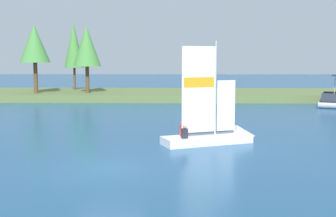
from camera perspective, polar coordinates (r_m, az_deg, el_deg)
ground_plane at (r=16.90m, az=-7.66°, el=-7.84°), size 200.00×200.00×0.00m
shore_bank at (r=45.97m, az=-2.02°, el=1.84°), size 80.00×10.47×0.75m
shoreline_tree_left at (r=44.85m, az=-17.20°, el=8.13°), size 2.97×2.97×6.76m
shoreline_tree_midleft at (r=48.87m, az=-12.32°, el=8.13°), size 2.15×2.15×7.33m
shoreline_tree_centre at (r=44.17m, az=-10.67°, el=8.04°), size 2.78×2.78×6.67m
sailboat at (r=21.92m, az=7.08°, el=-3.46°), size 5.16×3.15×5.50m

